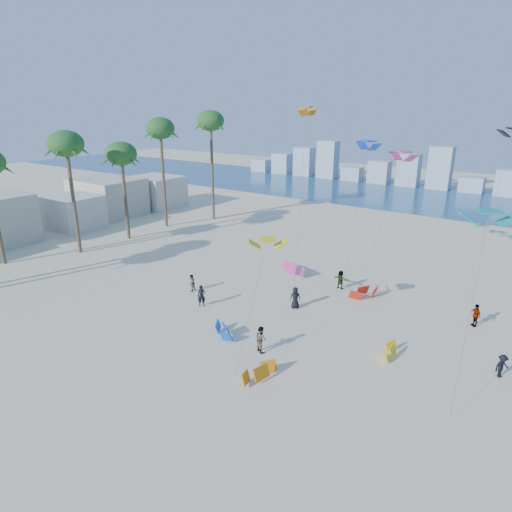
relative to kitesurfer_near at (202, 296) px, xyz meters
The scene contains 10 objects.
ground 13.33m from the kitesurfer_near, 86.89° to the right, with size 220.00×220.00×0.00m, color beige.
ocean 58.73m from the kitesurfer_near, 89.30° to the left, with size 220.00×220.00×0.00m, color navy.
kitesurfer_near is the anchor object (origin of this frame).
kitesurfer_mid 8.75m from the kitesurfer_near, 20.39° to the right, with size 0.92×0.72×1.89m, color gray.
kitesurfers_far 13.88m from the kitesurfer_near, 30.08° to the left, with size 27.85×11.29×1.87m.
grounded_kites 10.63m from the kitesurfer_near, 28.47° to the left, with size 23.07×22.25×1.04m.
flying_kites 20.87m from the kitesurfer_near, 28.59° to the left, with size 28.10×24.58×16.54m.
palm_row 24.10m from the kitesurfer_near, behind, with size 9.56×44.80×15.53m.
beachfront_buildings 33.86m from the kitesurfer_near, 167.13° to the left, with size 11.50×43.00×6.00m.
distant_skyline 68.75m from the kitesurfer_near, 90.39° to the left, with size 85.00×3.00×8.40m.
Camera 1 is at (22.82, -12.05, 16.33)m, focal length 31.07 mm.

